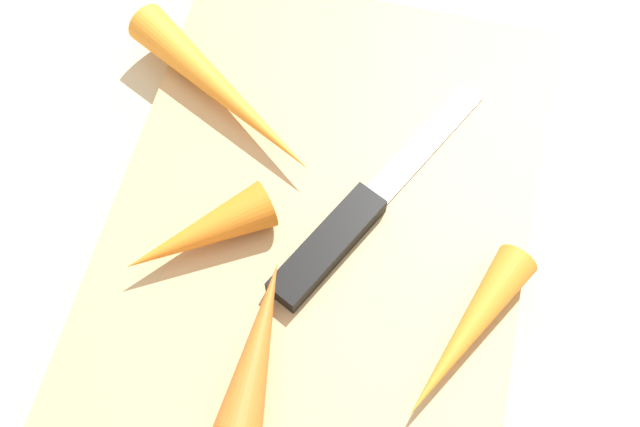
# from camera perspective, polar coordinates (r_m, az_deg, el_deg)

# --- Properties ---
(ground_plane) EXTENTS (1.40, 1.40, 0.00)m
(ground_plane) POSITION_cam_1_polar(r_m,az_deg,el_deg) (0.52, 0.00, -0.60)
(ground_plane) COLOR #C6B793
(cutting_board) EXTENTS (0.36, 0.26, 0.01)m
(cutting_board) POSITION_cam_1_polar(r_m,az_deg,el_deg) (0.52, 0.00, -0.30)
(cutting_board) COLOR tan
(cutting_board) RESTS_ON ground_plane
(knife) EXTENTS (0.19, 0.11, 0.01)m
(knife) POSITION_cam_1_polar(r_m,az_deg,el_deg) (0.50, 1.50, -1.27)
(knife) COLOR #B7B7BC
(knife) RESTS_ON cutting_board
(carrot_short) EXTENTS (0.10, 0.03, 0.03)m
(carrot_short) POSITION_cam_1_polar(r_m,az_deg,el_deg) (0.47, -4.37, -9.15)
(carrot_short) COLOR orange
(carrot_short) RESTS_ON cutting_board
(carrot_shortest) EXTENTS (0.08, 0.09, 0.03)m
(carrot_shortest) POSITION_cam_1_polar(r_m,az_deg,el_deg) (0.49, -8.55, -1.48)
(carrot_shortest) COLOR orange
(carrot_shortest) RESTS_ON cutting_board
(carrot_long) EXTENTS (0.12, 0.07, 0.03)m
(carrot_long) POSITION_cam_1_polar(r_m,az_deg,el_deg) (0.48, 10.22, -8.33)
(carrot_long) COLOR orange
(carrot_long) RESTS_ON cutting_board
(carrot_longest) EXTENTS (0.11, 0.15, 0.03)m
(carrot_longest) POSITION_cam_1_polar(r_m,az_deg,el_deg) (0.55, -6.83, 8.47)
(carrot_longest) COLOR orange
(carrot_longest) RESTS_ON cutting_board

